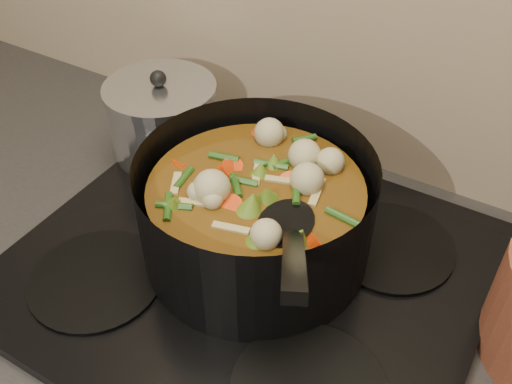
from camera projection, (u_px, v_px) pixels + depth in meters
The scene contains 3 objects.
stovetop at pixel (248, 268), 0.80m from camera, with size 0.62×0.54×0.03m.
stockpot at pixel (256, 213), 0.76m from camera, with size 0.38×0.41×0.23m.
saucepan at pixel (163, 118), 0.95m from camera, with size 0.18×0.18×0.15m.
Camera 1 is at (0.28, 1.48, 1.52)m, focal length 40.00 mm.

